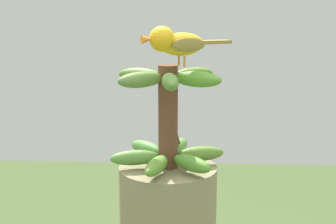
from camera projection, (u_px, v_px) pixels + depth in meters
name	position (u px, v px, depth m)	size (l,w,h in m)	color
banana_bunch	(168.00, 118.00, 1.13)	(0.28, 0.27, 0.24)	brown
perched_bird	(175.00, 42.00, 1.06)	(0.20, 0.12, 0.09)	#C68933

